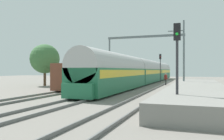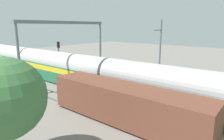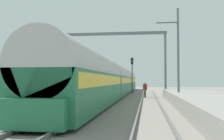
% 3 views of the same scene
% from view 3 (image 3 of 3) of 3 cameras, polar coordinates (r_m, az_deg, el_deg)
% --- Properties ---
extents(ground, '(120.00, 120.00, 0.00)m').
position_cam_3_polar(ground, '(15.42, -7.24, -9.31)').
color(ground, slate).
extents(track_far_west, '(1.52, 60.00, 0.16)m').
position_cam_3_polar(track_far_west, '(16.95, -21.10, -8.27)').
color(track_far_west, '#5E605F').
rests_on(track_far_west, ground).
extents(track_west, '(1.52, 60.00, 0.16)m').
position_cam_3_polar(track_west, '(15.41, -7.24, -9.02)').
color(track_west, '#5E605F').
rests_on(track_west, ground).
extents(track_east, '(1.52, 60.00, 0.16)m').
position_cam_3_polar(track_east, '(14.90, 8.60, -9.24)').
color(track_east, '#5E605F').
rests_on(track_east, ground).
extents(platform, '(4.40, 28.00, 0.90)m').
position_cam_3_polar(platform, '(17.34, 21.29, -6.90)').
color(platform, gray).
rests_on(platform, ground).
extents(passenger_train, '(2.93, 49.20, 3.82)m').
position_cam_3_polar(passenger_train, '(33.38, 0.89, -2.16)').
color(passenger_train, '#236B47').
rests_on(passenger_train, ground).
extents(freight_car, '(2.80, 13.00, 2.70)m').
position_cam_3_polar(freight_car, '(21.38, -14.58, -3.35)').
color(freight_car, brown).
rests_on(freight_car, ground).
extents(person_crossing, '(0.46, 0.39, 1.73)m').
position_cam_3_polar(person_crossing, '(28.66, 7.29, -4.01)').
color(person_crossing, '#2C2C2C').
rests_on(person_crossing, ground).
extents(railway_signal_far, '(0.36, 0.30, 5.06)m').
position_cam_3_polar(railway_signal_far, '(36.10, 4.45, -0.17)').
color(railway_signal_far, '#2D2D33').
rests_on(railway_signal_far, ground).
extents(catenary_gantry, '(12.71, 0.28, 7.86)m').
position_cam_3_polar(catenary_gantry, '(32.11, 0.57, 4.41)').
color(catenary_gantry, slate).
rests_on(catenary_gantry, ground).
extents(catenary_pole_east_mid, '(1.90, 0.20, 8.00)m').
position_cam_3_polar(catenary_pole_east_mid, '(22.51, 14.22, 3.53)').
color(catenary_pole_east_mid, slate).
rests_on(catenary_pole_east_mid, ground).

